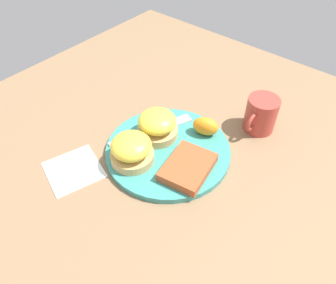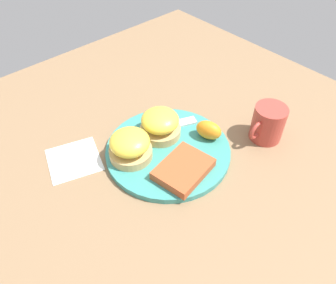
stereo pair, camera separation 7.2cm
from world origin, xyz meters
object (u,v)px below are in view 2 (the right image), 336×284
at_px(fork, 160,128).
at_px(sandwich_benedict_right, 130,146).
at_px(sandwich_benedict_left, 160,124).
at_px(hashbrown_patty, 183,169).
at_px(orange_wedge, 209,130).
at_px(cup, 268,123).

bearing_deg(fork, sandwich_benedict_right, 12.78).
xyz_separation_m(sandwich_benedict_left, hashbrown_patty, (0.04, 0.12, -0.02)).
relative_size(orange_wedge, cup, 0.58).
xyz_separation_m(fork, cup, (-0.17, 0.18, 0.03)).
bearing_deg(hashbrown_patty, orange_wedge, -161.84).
relative_size(sandwich_benedict_left, sandwich_benedict_right, 1.00).
height_order(sandwich_benedict_left, orange_wedge, sandwich_benedict_left).
distance_m(sandwich_benedict_right, hashbrown_patty, 0.12).
distance_m(sandwich_benedict_right, orange_wedge, 0.18).
xyz_separation_m(orange_wedge, cup, (-0.11, 0.08, 0.01)).
distance_m(sandwich_benedict_left, hashbrown_patty, 0.13).
relative_size(fork, cup, 1.94).
distance_m(sandwich_benedict_left, sandwich_benedict_right, 0.09).
bearing_deg(fork, sandwich_benedict_left, 49.15).
bearing_deg(sandwich_benedict_left, orange_wedge, 132.71).
bearing_deg(cup, orange_wedge, -35.68).
bearing_deg(orange_wedge, sandwich_benedict_left, -47.29).
bearing_deg(hashbrown_patty, sandwich_benedict_left, -108.83).
bearing_deg(sandwich_benedict_left, sandwich_benedict_right, 5.87).
bearing_deg(orange_wedge, hashbrown_patty, 18.16).
relative_size(hashbrown_patty, fork, 0.57).
height_order(sandwich_benedict_right, orange_wedge, sandwich_benedict_right).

